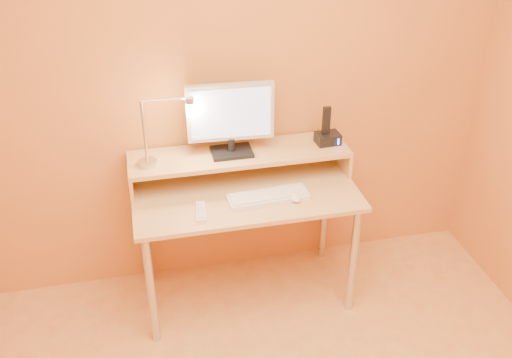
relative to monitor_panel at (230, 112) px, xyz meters
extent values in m
cube|color=#D7843D|center=(0.04, 0.16, 0.13)|extent=(3.00, 0.04, 2.50)
cylinder|color=silver|center=(-0.51, -0.41, -0.77)|extent=(0.04, 0.04, 0.69)
cylinder|color=silver|center=(0.59, -0.41, -0.77)|extent=(0.04, 0.04, 0.69)
cylinder|color=silver|center=(-0.51, 0.09, -0.77)|extent=(0.04, 0.04, 0.69)
cylinder|color=silver|center=(0.59, 0.09, -0.77)|extent=(0.04, 0.04, 0.69)
cube|color=tan|center=(0.04, -0.16, -0.41)|extent=(1.20, 0.60, 0.02)
cube|color=tan|center=(-0.55, -0.01, -0.33)|extent=(0.02, 0.30, 0.14)
cube|color=tan|center=(0.63, -0.01, -0.33)|extent=(0.02, 0.30, 0.14)
cube|color=tan|center=(0.04, -0.01, -0.25)|extent=(1.20, 0.30, 0.02)
cube|color=black|center=(0.00, -0.01, -0.23)|extent=(0.22, 0.16, 0.02)
cylinder|color=black|center=(0.00, -0.01, -0.19)|extent=(0.04, 0.04, 0.07)
cube|color=silver|center=(0.00, 0.00, 0.00)|extent=(0.46, 0.06, 0.31)
cube|color=black|center=(0.00, 0.02, 0.00)|extent=(0.41, 0.04, 0.27)
cube|color=#BAD0FF|center=(0.00, -0.02, 0.00)|extent=(0.42, 0.03, 0.27)
cylinder|color=silver|center=(-0.45, -0.04, -0.23)|extent=(0.10, 0.10, 0.02)
cylinder|color=silver|center=(-0.45, -0.04, -0.05)|extent=(0.01, 0.01, 0.33)
cylinder|color=silver|center=(-0.33, -0.04, 0.12)|extent=(0.24, 0.01, 0.01)
cylinder|color=silver|center=(-0.21, -0.04, 0.10)|extent=(0.04, 0.04, 0.03)
cylinder|color=#FFEAC6|center=(-0.21, -0.04, 0.09)|extent=(0.03, 0.03, 0.00)
cube|color=black|center=(0.54, -0.01, -0.21)|extent=(0.14, 0.11, 0.06)
cube|color=black|center=(0.53, -0.01, -0.10)|extent=(0.04, 0.03, 0.16)
cube|color=#1257FF|center=(0.59, -0.06, -0.21)|extent=(0.01, 0.00, 0.04)
cube|color=white|center=(0.15, -0.25, -0.39)|extent=(0.43, 0.16, 0.02)
ellipsoid|color=silver|center=(0.28, -0.29, -0.38)|extent=(0.06, 0.11, 0.04)
cube|color=white|center=(-0.22, -0.31, -0.39)|extent=(0.06, 0.17, 0.02)
camera|label=1|loc=(-0.47, -2.71, 1.24)|focal=40.32mm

